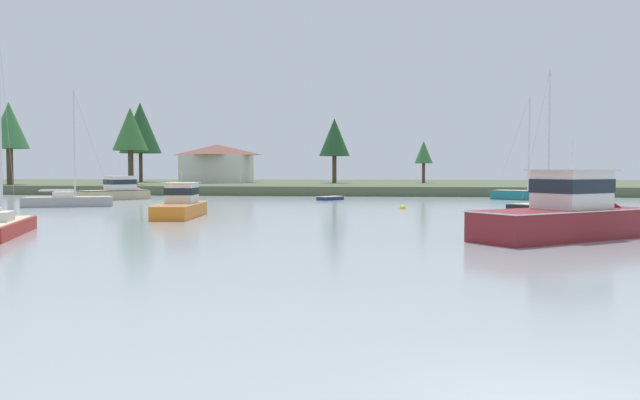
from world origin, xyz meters
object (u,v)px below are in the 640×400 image
sailboat_grey (68,204)px  mooring_buoy_yellow (403,208)px  sailboat_teal (535,198)px  cruiser_orange (183,209)px  sailboat_black (553,212)px  dinghy_navy (330,199)px  cruiser_maroon (575,223)px  cruiser_sand (122,194)px

sailboat_grey → mooring_buoy_yellow: (29.80, 0.26, -0.15)m
sailboat_teal → cruiser_orange: bearing=-136.8°
sailboat_black → dinghy_navy: (-18.67, 21.32, -0.10)m
cruiser_maroon → mooring_buoy_yellow: 24.45m
cruiser_orange → dinghy_navy: 27.27m
cruiser_maroon → dinghy_navy: 41.40m
cruiser_orange → mooring_buoy_yellow: (15.67, 10.86, -0.45)m
cruiser_sand → sailboat_black: size_ratio=0.74×
sailboat_grey → sailboat_black: bearing=-8.2°
sailboat_black → dinghy_navy: size_ratio=3.25×
sailboat_black → sailboat_grey: (-40.78, 5.86, -0.01)m
cruiser_maroon → dinghy_navy: (-15.85, 38.25, -0.59)m
cruiser_sand → dinghy_navy: size_ratio=2.41×
sailboat_black → cruiser_orange: size_ratio=1.27×
dinghy_navy → cruiser_sand: bearing=-176.2°
cruiser_sand → sailboat_grey: sailboat_grey is taller
cruiser_maroon → cruiser_orange: (-23.83, 12.17, -0.19)m
sailboat_teal → cruiser_maroon: bearing=-98.8°
sailboat_black → cruiser_orange: 27.07m
cruiser_sand → sailboat_grey: size_ratio=0.76×
cruiser_sand → cruiser_orange: (15.09, -24.55, -0.08)m
sailboat_black → sailboat_grey: bearing=171.8°
mooring_buoy_yellow → cruiser_orange: bearing=-145.3°
cruiser_sand → dinghy_navy: bearing=3.8°
cruiser_sand → sailboat_teal: size_ratio=0.70×
cruiser_orange → dinghy_navy: size_ratio=2.56×
sailboat_black → cruiser_maroon: bearing=-99.5°
cruiser_orange → mooring_buoy_yellow: 19.07m
sailboat_black → cruiser_orange: sailboat_black is taller
sailboat_teal → cruiser_orange: (-30.11, -28.28, 0.27)m
cruiser_maroon → sailboat_grey: (-37.97, 22.78, -0.50)m
cruiser_maroon → sailboat_grey: bearing=149.0°
sailboat_teal → mooring_buoy_yellow: sailboat_teal is taller
cruiser_sand → dinghy_navy: 23.12m
sailboat_black → mooring_buoy_yellow: sailboat_black is taller
cruiser_sand → mooring_buoy_yellow: 33.66m
cruiser_maroon → mooring_buoy_yellow: (-8.16, 23.04, -0.64)m
cruiser_maroon → sailboat_grey: size_ratio=0.96×
sailboat_teal → dinghy_navy: size_ratio=3.45×
cruiser_maroon → sailboat_black: bearing=80.5°
cruiser_maroon → mooring_buoy_yellow: cruiser_maroon is taller
cruiser_maroon → sailboat_black: size_ratio=0.94×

